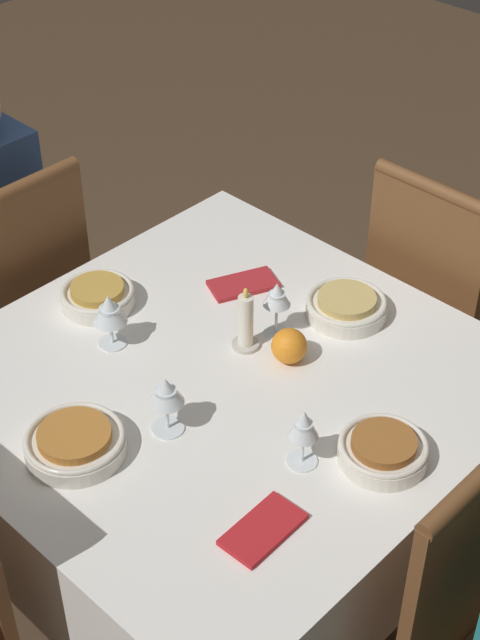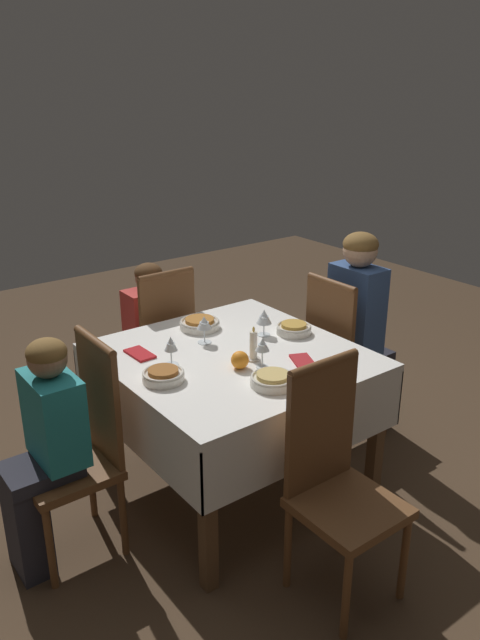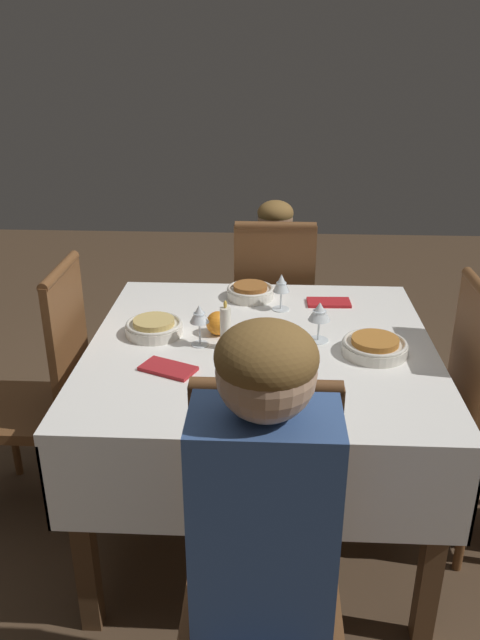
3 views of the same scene
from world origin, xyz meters
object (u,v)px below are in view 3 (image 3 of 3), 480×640
bowl_south (250,291)px  dining_table (261,370)px  chair_north (262,572)px  person_adult_denim (262,569)px  candle_centerpiece (226,330)px  napkin_spare_side (168,369)px  chair_south (273,315)px  bowl_north (265,400)px  orange_fruit (218,323)px  bowl_west (375,346)px  wine_glass_north (291,355)px  wine_glass_east (199,316)px  bowl_east (154,327)px  person_child_teal (274,293)px  wine_glass_south (281,285)px  chair_east (47,387)px  napkin_red_folded (329,302)px

bowl_south → dining_table: bearing=97.2°
chair_north → bowl_south: size_ratio=5.35×
person_adult_denim → candle_centerpiece: (0.14, -0.89, 0.13)m
napkin_spare_side → chair_south: bearing=-108.6°
dining_table → bowl_north: bowl_north is taller
bowl_south → orange_fruit: (0.10, 0.35, 0.01)m
bowl_west → orange_fruit: size_ratio=2.55×
orange_fruit → wine_glass_north: bearing=125.7°
person_adult_denim → orange_fruit: bearing=99.8°
bowl_south → wine_glass_east: bearing=70.5°
bowl_north → bowl_east: bearing=-50.1°
person_child_teal → wine_glass_east: 1.04m
bowl_east → wine_glass_north: bearing=144.9°
bowl_south → wine_glass_south: size_ratio=1.31×
wine_glass_south → orange_fruit: 0.32m
dining_table → chair_east: (0.79, -0.07, -0.13)m
bowl_west → bowl_east: bearing=-8.7°
bowl_west → dining_table: bearing=-8.6°
bowl_south → napkin_red_folded: bearing=171.0°
bowl_south → wine_glass_south: bearing=136.5°
napkin_red_folded → bowl_north: bearing=72.8°
bowl_west → bowl_south: same height
wine_glass_east → candle_centerpiece: size_ratio=0.85×
chair_east → bowl_north: chair_east is taller
dining_table → bowl_east: 0.40m
chair_north → orange_fruit: 0.90m
wine_glass_north → bowl_east: bearing=-35.1°
wine_glass_south → bowl_east: wine_glass_south is taller
wine_glass_north → bowl_east: 0.57m
chair_east → wine_glass_north: bearing=69.0°
bowl_north → wine_glass_south: bearing=-94.2°
wine_glass_north → bowl_south: wine_glass_north is taller
person_adult_denim → bowl_south: 1.35m
chair_north → wine_glass_east: 0.86m
bowl_north → chair_south: bearing=-91.4°
dining_table → bowl_north: 0.43m
wine_glass_north → orange_fruit: wine_glass_north is taller
chair_north → bowl_west: 0.84m
chair_north → bowl_west: bearing=64.1°
dining_table → person_child_teal: size_ratio=1.12×
bowl_east → napkin_red_folded: bowl_east is taller
person_adult_denim → napkin_spare_side: size_ratio=6.41×
bowl_west → bowl_south: bearing=-48.1°
bowl_north → bowl_east: size_ratio=0.92×
orange_fruit → person_adult_denim: bearing=99.8°
person_adult_denim → orange_fruit: 1.02m
chair_east → wine_glass_east: (-0.58, 0.09, 0.34)m
chair_east → bowl_west: size_ratio=4.69×
bowl_south → napkin_spare_side: 0.66m
dining_table → wine_glass_north: (-0.09, 0.27, 0.20)m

